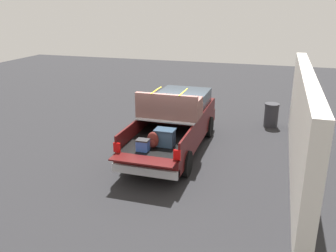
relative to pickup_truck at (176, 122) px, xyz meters
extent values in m
plane|color=#262628|center=(-0.34, 0.00, -0.95)|extent=(40.00, 40.00, 0.00)
cube|color=#470F0F|center=(-0.34, 0.00, -0.34)|extent=(5.50, 1.92, 0.48)
cube|color=black|center=(-1.54, 0.00, -0.08)|extent=(2.80, 1.80, 0.04)
cube|color=#470F0F|center=(-1.54, 0.93, 0.15)|extent=(2.80, 0.06, 0.50)
cube|color=#470F0F|center=(-1.54, -0.93, 0.15)|extent=(2.80, 0.06, 0.50)
cube|color=#470F0F|center=(-0.17, 0.00, 0.15)|extent=(0.06, 1.80, 0.50)
cube|color=#470F0F|center=(-3.22, 0.00, -0.08)|extent=(0.55, 1.80, 0.04)
cube|color=#B2B2B7|center=(-0.77, 0.00, 0.42)|extent=(1.25, 1.92, 0.04)
cube|color=#470F0F|center=(1.01, 0.00, 0.15)|extent=(2.30, 1.92, 0.50)
cube|color=#2D3842|center=(0.91, 0.00, 0.63)|extent=(1.94, 1.76, 0.47)
cube|color=#470F0F|center=(2.36, 0.00, 0.09)|extent=(0.40, 1.82, 0.38)
cube|color=#B2B2B7|center=(-3.06, 0.00, -0.46)|extent=(0.24, 1.92, 0.24)
cube|color=red|center=(-2.96, 0.88, 0.08)|extent=(0.06, 0.20, 0.28)
cube|color=red|center=(-2.96, -0.88, 0.08)|extent=(0.06, 0.20, 0.28)
cylinder|color=black|center=(1.41, 0.88, -0.56)|extent=(0.78, 0.30, 0.78)
cylinder|color=black|center=(1.41, -0.88, -0.56)|extent=(0.78, 0.30, 0.78)
cylinder|color=black|center=(-2.09, 0.88, -0.56)|extent=(0.78, 0.30, 0.78)
cylinder|color=black|center=(-2.09, -0.88, -0.56)|extent=(0.78, 0.30, 0.78)
cube|color=#335170|center=(-2.08, -0.26, 0.17)|extent=(0.40, 0.55, 0.46)
cube|color=#23394E|center=(-2.08, -0.26, 0.42)|extent=(0.44, 0.59, 0.05)
ellipsoid|color=maroon|center=(-2.34, 0.03, 0.18)|extent=(0.20, 0.35, 0.48)
ellipsoid|color=maroon|center=(-2.45, 0.03, 0.11)|extent=(0.09, 0.24, 0.21)
cube|color=#3359B2|center=(-2.64, 0.22, 0.09)|extent=(0.26, 0.34, 0.30)
cube|color=#262628|center=(-2.64, 0.22, 0.26)|extent=(0.28, 0.36, 0.04)
cube|color=brown|center=(-0.77, 0.00, 0.65)|extent=(0.93, 2.02, 0.42)
cube|color=brown|center=(-1.15, 0.00, 1.06)|extent=(0.16, 2.02, 0.40)
cube|color=brown|center=(-0.72, 0.91, 0.97)|extent=(0.69, 0.20, 0.22)
cube|color=brown|center=(-0.72, -0.91, 0.97)|extent=(0.69, 0.20, 0.22)
cube|color=yellow|center=(-0.77, 0.46, 1.27)|extent=(1.03, 0.03, 0.02)
cube|color=yellow|center=(-0.77, -0.45, 1.27)|extent=(1.03, 0.03, 0.02)
cube|color=silver|center=(-0.78, -4.05, 0.57)|extent=(8.97, 0.36, 3.04)
cylinder|color=#2D2D33|center=(3.37, -3.15, -0.50)|extent=(0.56, 0.56, 0.90)
cylinder|color=#2D2D33|center=(3.37, -3.15, -0.01)|extent=(0.60, 0.60, 0.08)
camera|label=1|loc=(-11.46, -3.25, 3.92)|focal=38.33mm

